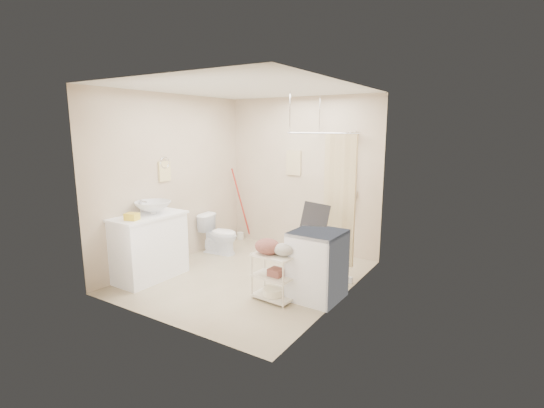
# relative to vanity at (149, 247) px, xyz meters

# --- Properties ---
(floor) EXTENTS (3.20, 3.20, 0.00)m
(floor) POSITION_rel_vanity_xyz_m (1.16, 0.76, -0.46)
(floor) COLOR #BBAE8C
(floor) RESTS_ON ground
(ceiling) EXTENTS (2.80, 3.20, 0.04)m
(ceiling) POSITION_rel_vanity_xyz_m (1.16, 0.76, 2.14)
(ceiling) COLOR silver
(ceiling) RESTS_ON ground
(wall_back) EXTENTS (2.80, 0.04, 2.60)m
(wall_back) POSITION_rel_vanity_xyz_m (1.16, 2.36, 0.84)
(wall_back) COLOR beige
(wall_back) RESTS_ON ground
(wall_front) EXTENTS (2.80, 0.04, 2.60)m
(wall_front) POSITION_rel_vanity_xyz_m (1.16, -0.84, 0.84)
(wall_front) COLOR beige
(wall_front) RESTS_ON ground
(wall_left) EXTENTS (0.04, 3.20, 2.60)m
(wall_left) POSITION_rel_vanity_xyz_m (-0.24, 0.76, 0.84)
(wall_left) COLOR beige
(wall_left) RESTS_ON ground
(wall_right) EXTENTS (0.04, 3.20, 2.60)m
(wall_right) POSITION_rel_vanity_xyz_m (2.56, 0.76, 0.84)
(wall_right) COLOR beige
(wall_right) RESTS_ON ground
(vanity) EXTENTS (0.60, 1.05, 0.91)m
(vanity) POSITION_rel_vanity_xyz_m (0.00, 0.00, 0.00)
(vanity) COLOR white
(vanity) RESTS_ON ground
(sink) EXTENTS (0.63, 0.63, 0.17)m
(sink) POSITION_rel_vanity_xyz_m (0.00, 0.11, 0.54)
(sink) COLOR silver
(sink) RESTS_ON vanity
(counter_basket) EXTENTS (0.19, 0.17, 0.09)m
(counter_basket) POSITION_rel_vanity_xyz_m (0.08, -0.31, 0.50)
(counter_basket) COLOR yellow
(counter_basket) RESTS_ON vanity
(floor_basket) EXTENTS (0.32, 0.29, 0.14)m
(floor_basket) POSITION_rel_vanity_xyz_m (0.07, -0.25, -0.39)
(floor_basket) COLOR gold
(floor_basket) RESTS_ON ground
(toilet) EXTENTS (0.68, 0.43, 0.66)m
(toilet) POSITION_rel_vanity_xyz_m (0.12, 1.39, -0.12)
(toilet) COLOR white
(toilet) RESTS_ON ground
(mop) EXTENTS (0.13, 0.13, 1.35)m
(mop) POSITION_rel_vanity_xyz_m (-0.09, 2.26, 0.22)
(mop) COLOR #B0281F
(mop) RESTS_ON ground
(potted_plant_a) EXTENTS (0.19, 0.18, 0.30)m
(potted_plant_a) POSITION_rel_vanity_xyz_m (1.16, 2.16, -0.30)
(potted_plant_a) COLOR brown
(potted_plant_a) RESTS_ON ground
(potted_plant_b) EXTENTS (0.24, 0.23, 0.35)m
(potted_plant_b) POSITION_rel_vanity_xyz_m (1.45, 2.15, -0.28)
(potted_plant_b) COLOR #9A5136
(potted_plant_b) RESTS_ON ground
(hanging_towel) EXTENTS (0.28, 0.03, 0.42)m
(hanging_towel) POSITION_rel_vanity_xyz_m (1.01, 2.34, 1.04)
(hanging_towel) COLOR beige
(hanging_towel) RESTS_ON wall_back
(towel_ring) EXTENTS (0.04, 0.22, 0.34)m
(towel_ring) POSITION_rel_vanity_xyz_m (-0.22, 0.56, 1.01)
(towel_ring) COLOR #F1DE91
(towel_ring) RESTS_ON wall_left
(tp_holder) EXTENTS (0.08, 0.12, 0.14)m
(tp_holder) POSITION_rel_vanity_xyz_m (-0.20, 0.81, 0.26)
(tp_holder) COLOR white
(tp_holder) RESTS_ON wall_left
(shower) EXTENTS (1.10, 1.10, 2.10)m
(shower) POSITION_rel_vanity_xyz_m (2.01, 1.81, 0.59)
(shower) COLOR silver
(shower) RESTS_ON ground
(shampoo_bottle_a) EXTENTS (0.14, 0.14, 0.27)m
(shampoo_bottle_a) POSITION_rel_vanity_xyz_m (1.74, 2.29, 1.00)
(shampoo_bottle_a) COLOR silver
(shampoo_bottle_a) RESTS_ON shower
(shampoo_bottle_b) EXTENTS (0.09, 0.09, 0.19)m
(shampoo_bottle_b) POSITION_rel_vanity_xyz_m (1.89, 2.29, 0.96)
(shampoo_bottle_b) COLOR #3C5C96
(shampoo_bottle_b) RESTS_ON shower
(washing_machine) EXTENTS (0.60, 0.62, 0.86)m
(washing_machine) POSITION_rel_vanity_xyz_m (2.30, 0.63, -0.03)
(washing_machine) COLOR white
(washing_machine) RESTS_ON ground
(laundry_rack) EXTENTS (0.53, 0.34, 0.70)m
(laundry_rack) POSITION_rel_vanity_xyz_m (1.87, 0.30, -0.11)
(laundry_rack) COLOR silver
(laundry_rack) RESTS_ON ground
(ironing_board) EXTENTS (0.35, 0.19, 1.20)m
(ironing_board) POSITION_rel_vanity_xyz_m (2.12, 0.75, 0.14)
(ironing_board) COLOR black
(ironing_board) RESTS_ON ground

